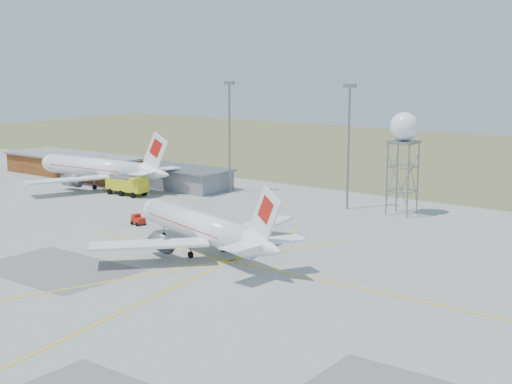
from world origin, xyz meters
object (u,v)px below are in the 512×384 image
Objects in this scene: airliner_far at (99,169)px; fire_truck at (128,186)px; airliner_main at (202,228)px; baggage_tug at (138,221)px; radar_tower at (403,158)px.

airliner_far is 11.43m from fire_truck.
fire_truck is at bearing -13.14° from airliner_main.
airliner_far is 15.18× the size of baggage_tug.
fire_truck is 3.82× the size of baggage_tug.
radar_tower reaches higher than airliner_far.
airliner_far is 35.26m from baggage_tug.
airliner_far is (-47.96, 24.61, 0.27)m from airliner_main.
airliner_far is at bearing 165.14° from fire_truck.
radar_tower is at bearing -88.37° from airliner_main.
airliner_main is 43.00m from fire_truck.
fire_truck reaches higher than baggage_tug.
airliner_main reaches higher than fire_truck.
airliner_far is 2.07× the size of radar_tower.
fire_truck is at bearing 149.39° from baggage_tug.
airliner_far reaches higher than airliner_main.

